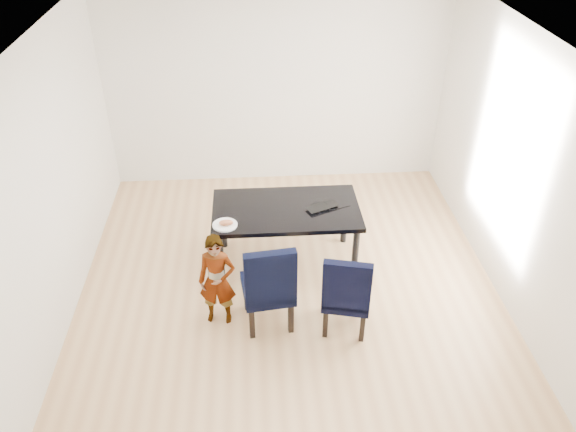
{
  "coord_description": "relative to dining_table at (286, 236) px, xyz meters",
  "views": [
    {
      "loc": [
        -0.33,
        -4.58,
        4.08
      ],
      "look_at": [
        0.0,
        0.2,
        0.85
      ],
      "focal_mm": 35.0,
      "sensor_mm": 36.0,
      "label": 1
    }
  ],
  "objects": [
    {
      "name": "wall_front",
      "position": [
        0.0,
        -3.0,
        0.98
      ],
      "size": [
        4.5,
        0.01,
        2.7
      ],
      "primitive_type": "cube",
      "color": "white",
      "rests_on": "ground"
    },
    {
      "name": "floor",
      "position": [
        0.0,
        -0.5,
        -0.38
      ],
      "size": [
        4.5,
        5.0,
        0.01
      ],
      "primitive_type": "cube",
      "color": "tan",
      "rests_on": "ground"
    },
    {
      "name": "wall_right",
      "position": [
        2.25,
        -0.5,
        0.98
      ],
      "size": [
        0.01,
        5.0,
        2.7
      ],
      "primitive_type": "cube",
      "color": "silver",
      "rests_on": "ground"
    },
    {
      "name": "sandwich",
      "position": [
        -0.64,
        -0.3,
        0.42
      ],
      "size": [
        0.15,
        0.08,
        0.06
      ],
      "primitive_type": "ellipsoid",
      "rotation": [
        0.0,
        0.0,
        0.05
      ],
      "color": "#B56640",
      "rests_on": "plate"
    },
    {
      "name": "dining_table",
      "position": [
        0.0,
        0.0,
        0.0
      ],
      "size": [
        1.6,
        0.9,
        0.75
      ],
      "primitive_type": "cube",
      "color": "black",
      "rests_on": "floor"
    },
    {
      "name": "chair_right",
      "position": [
        0.52,
        -1.04,
        0.09
      ],
      "size": [
        0.55,
        0.56,
        0.94
      ],
      "primitive_type": "cube",
      "rotation": [
        0.0,
        0.0,
        -0.23
      ],
      "color": "black",
      "rests_on": "floor"
    },
    {
      "name": "ceiling",
      "position": [
        0.0,
        -0.5,
        2.33
      ],
      "size": [
        4.5,
        5.0,
        0.01
      ],
      "primitive_type": "cube",
      "color": "white",
      "rests_on": "wall_back"
    },
    {
      "name": "child",
      "position": [
        -0.73,
        -0.87,
        0.13
      ],
      "size": [
        0.4,
        0.29,
        1.02
      ],
      "primitive_type": "imported",
      "rotation": [
        0.0,
        0.0,
        -0.13
      ],
      "color": "orange",
      "rests_on": "floor"
    },
    {
      "name": "plate",
      "position": [
        -0.65,
        -0.28,
        0.38
      ],
      "size": [
        0.3,
        0.3,
        0.01
      ],
      "primitive_type": "cylinder",
      "rotation": [
        0.0,
        0.0,
        0.17
      ],
      "color": "white",
      "rests_on": "dining_table"
    },
    {
      "name": "laptop",
      "position": [
        0.37,
        0.02,
        0.39
      ],
      "size": [
        0.42,
        0.36,
        0.03
      ],
      "primitive_type": "imported",
      "rotation": [
        0.0,
        0.0,
        3.57
      ],
      "color": "black",
      "rests_on": "dining_table"
    },
    {
      "name": "wall_left",
      "position": [
        -2.25,
        -0.5,
        0.98
      ],
      "size": [
        0.01,
        5.0,
        2.7
      ],
      "primitive_type": "cube",
      "color": "white",
      "rests_on": "ground"
    },
    {
      "name": "wall_back",
      "position": [
        0.0,
        2.0,
        0.98
      ],
      "size": [
        4.5,
        0.01,
        2.7
      ],
      "primitive_type": "cube",
      "color": "white",
      "rests_on": "ground"
    },
    {
      "name": "cable_tangle",
      "position": [
        0.4,
        -0.06,
        0.38
      ],
      "size": [
        0.15,
        0.15,
        0.01
      ],
      "primitive_type": "torus",
      "rotation": [
        0.0,
        0.0,
        0.01
      ],
      "color": "black",
      "rests_on": "dining_table"
    },
    {
      "name": "chair_left",
      "position": [
        -0.24,
        -0.92,
        0.13
      ],
      "size": [
        0.54,
        0.56,
        1.01
      ],
      "primitive_type": "cube",
      "rotation": [
        0.0,
        0.0,
        0.12
      ],
      "color": "black",
      "rests_on": "floor"
    }
  ]
}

